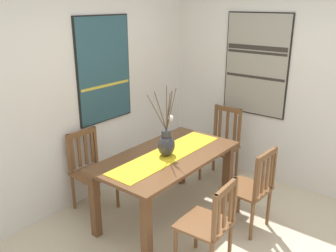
{
  "coord_description": "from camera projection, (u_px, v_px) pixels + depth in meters",
  "views": [
    {
      "loc": [
        -2.53,
        -1.44,
        2.31
      ],
      "look_at": [
        0.2,
        0.74,
        1.09
      ],
      "focal_mm": 38.5,
      "sensor_mm": 36.0,
      "label": 1
    }
  ],
  "objects": [
    {
      "name": "painting_on_side_wall",
      "position": [
        256.0,
        65.0,
        4.63
      ],
      "size": [
        0.05,
        0.87,
        1.31
      ],
      "color": "black"
    },
    {
      "name": "dining_table",
      "position": [
        167.0,
        165.0,
        3.88
      ],
      "size": [
        1.62,
        0.86,
        0.75
      ],
      "color": "brown",
      "rests_on": "ground_plane"
    },
    {
      "name": "painting_on_back_wall",
      "position": [
        104.0,
        70.0,
        4.25
      ],
      "size": [
        0.81,
        0.05,
        1.25
      ],
      "color": "black"
    },
    {
      "name": "chair_2",
      "position": [
        91.0,
        169.0,
        4.13
      ],
      "size": [
        0.44,
        0.44,
        0.92
      ],
      "color": "brown",
      "rests_on": "ground_plane"
    },
    {
      "name": "chair_3",
      "position": [
        209.0,
        224.0,
        3.14
      ],
      "size": [
        0.45,
        0.45,
        0.88
      ],
      "color": "brown",
      "rests_on": "ground_plane"
    },
    {
      "name": "table_runner",
      "position": [
        167.0,
        154.0,
        3.84
      ],
      "size": [
        1.49,
        0.36,
        0.01
      ],
      "primitive_type": "cube",
      "color": "gold",
      "rests_on": "dining_table"
    },
    {
      "name": "wall_back",
      "position": [
        81.0,
        89.0,
        4.13
      ],
      "size": [
        6.4,
        0.12,
        2.7
      ],
      "primitive_type": "cube",
      "color": "silver",
      "rests_on": "ground_plane"
    },
    {
      "name": "chair_1",
      "position": [
        222.0,
        144.0,
        4.84
      ],
      "size": [
        0.43,
        0.43,
        0.97
      ],
      "color": "brown",
      "rests_on": "ground_plane"
    },
    {
      "name": "wall_side",
      "position": [
        300.0,
        84.0,
        4.4
      ],
      "size": [
        0.12,
        6.4,
        2.7
      ],
      "primitive_type": "cube",
      "color": "silver",
      "rests_on": "ground_plane"
    },
    {
      "name": "centerpiece_vase",
      "position": [
        167.0,
        143.0,
        3.77
      ],
      "size": [
        0.25,
        0.24,
        0.77
      ],
      "color": "#333338",
      "rests_on": "dining_table"
    },
    {
      "name": "chair_0",
      "position": [
        252.0,
        187.0,
        3.72
      ],
      "size": [
        0.44,
        0.44,
        0.92
      ],
      "color": "brown",
      "rests_on": "ground_plane"
    }
  ]
}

